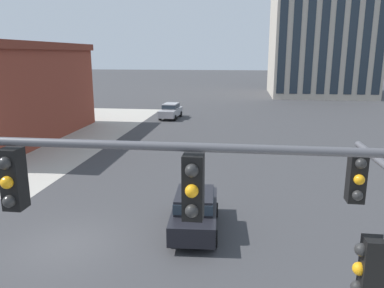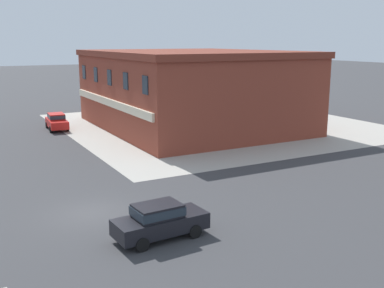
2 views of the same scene
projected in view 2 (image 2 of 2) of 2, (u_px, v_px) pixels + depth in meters
ground_plane at (91, 213)px, 24.83m from camera, size 320.00×320.00×0.00m
sidewalk_far_corner at (216, 124)px, 51.29m from camera, size 32.00×32.00×0.02m
car_main_northbound_near at (160, 220)px, 21.48m from camera, size 2.09×4.50×1.68m
car_main_southbound_far at (57, 121)px, 47.97m from camera, size 4.50×2.10×1.68m
storefront_block_near_corner at (191, 89)px, 49.04m from camera, size 22.65×18.18×8.03m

